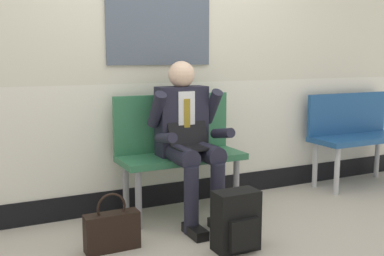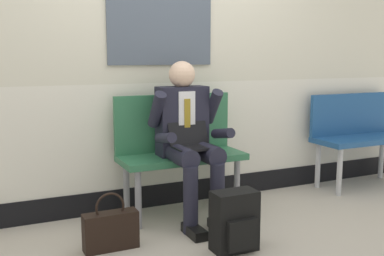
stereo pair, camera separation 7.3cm
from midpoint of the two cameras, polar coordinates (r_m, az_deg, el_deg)
name	(u,v)px [view 1 (the left image)]	position (r m, az deg, el deg)	size (l,w,h in m)	color
ground_plane	(195,225)	(3.62, -0.22, -11.95)	(18.00, 18.00, 0.00)	#B2A899
station_wall	(162,24)	(3.95, -4.24, 12.82)	(6.78, 0.17, 3.14)	beige
bench_with_person	(178,145)	(3.77, -2.34, -2.18)	(1.02, 0.42, 0.98)	#2D6B47
bench_empty	(355,131)	(4.89, 19.19, -0.36)	(1.02, 0.42, 0.92)	navy
person_seated	(189,136)	(3.57, -1.02, -1.04)	(0.57, 0.70, 1.25)	#1E1E2D
backpack	(236,222)	(3.13, 4.88, -11.52)	(0.30, 0.21, 0.41)	black
handbag	(112,230)	(3.20, -10.57, -12.40)	(0.37, 0.12, 0.40)	black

